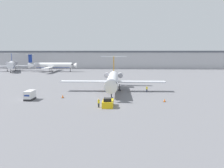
# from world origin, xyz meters

# --- Properties ---
(ground_plane) EXTENTS (600.00, 600.00, 0.00)m
(ground_plane) POSITION_xyz_m (0.00, 0.00, 0.00)
(ground_plane) COLOR slate
(terminal_building) EXTENTS (180.00, 16.80, 12.88)m
(terminal_building) POSITION_xyz_m (0.00, 120.00, 6.47)
(terminal_building) COLOR #B2B2B7
(terminal_building) RESTS_ON ground
(airplane_main) EXTENTS (30.54, 28.68, 10.04)m
(airplane_main) POSITION_xyz_m (-0.26, 18.72, 3.50)
(airplane_main) COLOR silver
(airplane_main) RESTS_ON ground
(pushback_tug) EXTENTS (2.21, 4.33, 1.99)m
(pushback_tug) POSITION_xyz_m (-0.41, 0.04, 0.75)
(pushback_tug) COLOR yellow
(pushback_tug) RESTS_ON ground
(luggage_cart) EXTENTS (1.74, 3.43, 2.23)m
(luggage_cart) POSITION_xyz_m (-19.44, 5.69, 1.11)
(luggage_cart) COLOR #232326
(luggage_cart) RESTS_ON ground
(worker_near_tug) EXTENTS (0.40, 0.26, 1.85)m
(worker_near_tug) POSITION_xyz_m (-2.23, -0.89, 0.98)
(worker_near_tug) COLOR #232838
(worker_near_tug) RESTS_ON ground
(worker_by_wing) EXTENTS (0.40, 0.25, 1.80)m
(worker_by_wing) POSITION_xyz_m (9.54, 17.48, 0.95)
(worker_by_wing) COLOR #232838
(worker_by_wing) RESTS_ON ground
(traffic_cone_left) EXTENTS (0.69, 0.69, 0.82)m
(traffic_cone_left) POSITION_xyz_m (-12.24, 8.30, 0.39)
(traffic_cone_left) COLOR black
(traffic_cone_left) RESTS_ON ground
(traffic_cone_right) EXTENTS (0.65, 0.65, 0.75)m
(traffic_cone_right) POSITION_xyz_m (12.24, 5.05, 0.36)
(traffic_cone_right) COLOR black
(traffic_cone_right) RESTS_ON ground
(airplane_parked_far_left) EXTENTS (31.53, 31.11, 11.10)m
(airplane_parked_far_left) POSITION_xyz_m (-66.39, 87.60, 4.15)
(airplane_parked_far_left) COLOR silver
(airplane_parked_far_left) RESTS_ON ground
(airplane_parked_far_right) EXTENTS (29.09, 32.21, 10.61)m
(airplane_parked_far_right) POSITION_xyz_m (-40.29, 86.19, 3.74)
(airplane_parked_far_right) COLOR white
(airplane_parked_far_right) RESTS_ON ground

